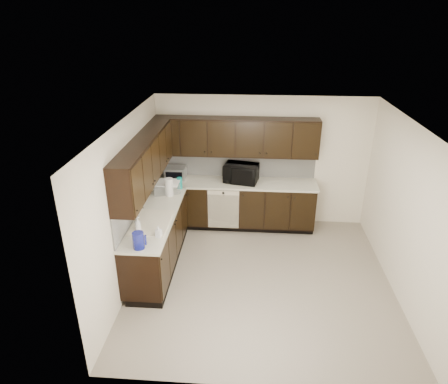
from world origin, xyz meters
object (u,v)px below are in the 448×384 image
Objects in this scene: microwave at (241,173)px; storage_bin at (166,187)px; blue_pitcher at (138,240)px; sink at (152,227)px; toaster_oven at (175,173)px.

storage_bin is at bearing -145.28° from microwave.
microwave reaches higher than blue_pitcher.
storage_bin is at bearing 90.67° from sink.
microwave reaches higher than sink.
sink is at bearing -91.77° from toaster_oven.
microwave is 2.73m from blue_pitcher.
microwave is at bearing 23.50° from storage_bin.
sink is 1.34× the size of microwave.
storage_bin is at bearing -95.95° from toaster_oven.
sink is at bearing -89.33° from storage_bin.
microwave is 1.42m from storage_bin.
toaster_oven is 0.60m from storage_bin.
toaster_oven is at bearing 88.51° from sink.
toaster_oven reaches higher than storage_bin.
toaster_oven is at bearing 104.12° from blue_pitcher.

